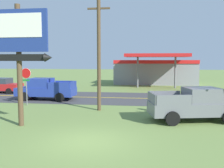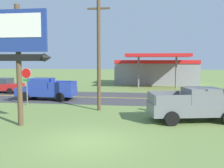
{
  "view_description": "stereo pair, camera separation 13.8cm",
  "coord_description": "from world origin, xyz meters",
  "px_view_note": "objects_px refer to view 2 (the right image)",
  "views": [
    {
      "loc": [
        2.55,
        -10.51,
        3.55
      ],
      "look_at": [
        0.0,
        8.0,
        1.8
      ],
      "focal_mm": 40.44,
      "sensor_mm": 36.0,
      "label": 1
    },
    {
      "loc": [
        2.68,
        -10.49,
        3.55
      ],
      "look_at": [
        0.0,
        8.0,
        1.8
      ],
      "focal_mm": 40.44,
      "sensor_mm": 36.0,
      "label": 2
    }
  ],
  "objects_px": {
    "stop_sign": "(27,80)",
    "pickup_blue_on_road": "(46,89)",
    "motel_sign": "(18,42)",
    "car_red_mid_lane": "(3,85)",
    "utility_pole": "(99,47)",
    "pickup_grey_parked_on_lawn": "(195,105)",
    "gas_station": "(156,71)"
  },
  "relations": [
    {
      "from": "pickup_blue_on_road",
      "to": "car_red_mid_lane",
      "type": "xyz_separation_m",
      "value": [
        -6.68,
        4.0,
        -0.13
      ]
    },
    {
      "from": "pickup_blue_on_road",
      "to": "car_red_mid_lane",
      "type": "distance_m",
      "value": 7.79
    },
    {
      "from": "gas_station",
      "to": "car_red_mid_lane",
      "type": "relative_size",
      "value": 2.86
    },
    {
      "from": "pickup_blue_on_road",
      "to": "car_red_mid_lane",
      "type": "height_order",
      "value": "pickup_blue_on_road"
    },
    {
      "from": "stop_sign",
      "to": "pickup_grey_parked_on_lawn",
      "type": "height_order",
      "value": "stop_sign"
    },
    {
      "from": "motel_sign",
      "to": "car_red_mid_lane",
      "type": "distance_m",
      "value": 16.17
    },
    {
      "from": "motel_sign",
      "to": "car_red_mid_lane",
      "type": "height_order",
      "value": "motel_sign"
    },
    {
      "from": "utility_pole",
      "to": "pickup_grey_parked_on_lawn",
      "type": "xyz_separation_m",
      "value": [
        6.18,
        -2.33,
        -3.52
      ]
    },
    {
      "from": "gas_station",
      "to": "pickup_grey_parked_on_lawn",
      "type": "relative_size",
      "value": 2.18
    },
    {
      "from": "motel_sign",
      "to": "utility_pole",
      "type": "relative_size",
      "value": 0.77
    },
    {
      "from": "utility_pole",
      "to": "car_red_mid_lane",
      "type": "height_order",
      "value": "utility_pole"
    },
    {
      "from": "stop_sign",
      "to": "utility_pole",
      "type": "height_order",
      "value": "utility_pole"
    },
    {
      "from": "gas_station",
      "to": "motel_sign",
      "type": "bearing_deg",
      "value": -106.87
    },
    {
      "from": "motel_sign",
      "to": "stop_sign",
      "type": "relative_size",
      "value": 2.2
    },
    {
      "from": "motel_sign",
      "to": "pickup_grey_parked_on_lawn",
      "type": "distance_m",
      "value": 10.5
    },
    {
      "from": "utility_pole",
      "to": "gas_station",
      "type": "height_order",
      "value": "utility_pole"
    },
    {
      "from": "gas_station",
      "to": "car_red_mid_lane",
      "type": "bearing_deg",
      "value": -141.94
    },
    {
      "from": "car_red_mid_lane",
      "to": "utility_pole",
      "type": "bearing_deg",
      "value": -33.02
    },
    {
      "from": "gas_station",
      "to": "car_red_mid_lane",
      "type": "height_order",
      "value": "gas_station"
    },
    {
      "from": "gas_station",
      "to": "pickup_blue_on_road",
      "type": "height_order",
      "value": "gas_station"
    },
    {
      "from": "motel_sign",
      "to": "utility_pole",
      "type": "bearing_deg",
      "value": 55.35
    },
    {
      "from": "pickup_blue_on_road",
      "to": "stop_sign",
      "type": "bearing_deg",
      "value": -97.28
    },
    {
      "from": "pickup_grey_parked_on_lawn",
      "to": "car_red_mid_lane",
      "type": "bearing_deg",
      "value": 150.78
    },
    {
      "from": "motel_sign",
      "to": "pickup_grey_parked_on_lawn",
      "type": "height_order",
      "value": "motel_sign"
    },
    {
      "from": "pickup_grey_parked_on_lawn",
      "to": "stop_sign",
      "type": "bearing_deg",
      "value": 163.94
    },
    {
      "from": "stop_sign",
      "to": "car_red_mid_lane",
      "type": "xyz_separation_m",
      "value": [
        -6.32,
        6.86,
        -1.2
      ]
    },
    {
      "from": "stop_sign",
      "to": "utility_pole",
      "type": "distance_m",
      "value": 6.64
    },
    {
      "from": "motel_sign",
      "to": "car_red_mid_lane",
      "type": "xyz_separation_m",
      "value": [
        -9.0,
        12.92,
        -3.67
      ]
    },
    {
      "from": "stop_sign",
      "to": "pickup_blue_on_road",
      "type": "relative_size",
      "value": 0.57
    },
    {
      "from": "stop_sign",
      "to": "pickup_blue_on_road",
      "type": "distance_m",
      "value": 3.07
    },
    {
      "from": "motel_sign",
      "to": "pickup_grey_parked_on_lawn",
      "type": "bearing_deg",
      "value": 14.92
    },
    {
      "from": "utility_pole",
      "to": "motel_sign",
      "type": "bearing_deg",
      "value": -124.65
    }
  ]
}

